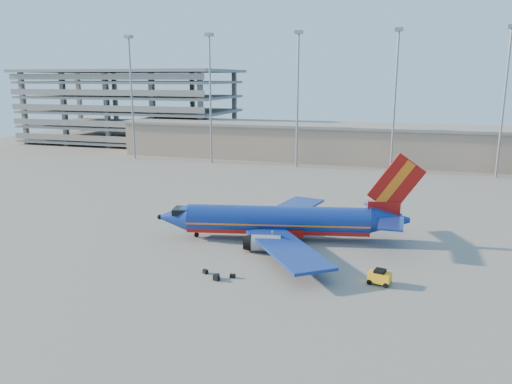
# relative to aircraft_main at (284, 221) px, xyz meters

# --- Properties ---
(ground) EXTENTS (220.00, 220.00, 0.00)m
(ground) POSITION_rel_aircraft_main_xyz_m (-4.66, 3.61, -2.29)
(ground) COLOR slate
(ground) RESTS_ON ground
(terminal_building) EXTENTS (122.00, 16.00, 8.50)m
(terminal_building) POSITION_rel_aircraft_main_xyz_m (5.34, 61.61, 2.02)
(terminal_building) COLOR #8A725F
(terminal_building) RESTS_ON ground
(parking_garage) EXTENTS (62.00, 32.00, 21.40)m
(parking_garage) POSITION_rel_aircraft_main_xyz_m (-66.66, 77.66, 9.44)
(parking_garage) COLOR slate
(parking_garage) RESTS_ON ground
(light_mast_row) EXTENTS (101.60, 1.60, 28.65)m
(light_mast_row) POSITION_rel_aircraft_main_xyz_m (0.34, 49.61, 15.26)
(light_mast_row) COLOR gray
(light_mast_row) RESTS_ON ground
(aircraft_main) EXTENTS (31.29, 29.77, 10.73)m
(aircraft_main) POSITION_rel_aircraft_main_xyz_m (0.00, 0.00, 0.00)
(aircraft_main) COLOR navy
(aircraft_main) RESTS_ON ground
(baggage_tug) EXTENTS (2.30, 1.69, 1.48)m
(baggage_tug) POSITION_rel_aircraft_main_xyz_m (11.96, -10.44, -1.52)
(baggage_tug) COLOR #F7AF15
(baggage_tug) RESTS_ON ground
(luggage_pile) EXTENTS (3.58, 1.90, 0.54)m
(luggage_pile) POSITION_rel_aircraft_main_xyz_m (-3.25, -13.53, -2.06)
(luggage_pile) COLOR black
(luggage_pile) RESTS_ON ground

